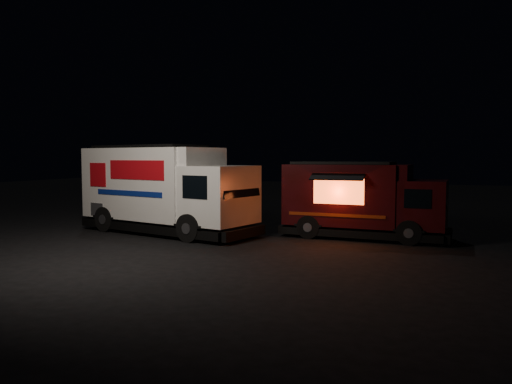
{
  "coord_description": "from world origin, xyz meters",
  "views": [
    {
      "loc": [
        6.28,
        -13.65,
        2.76
      ],
      "look_at": [
        0.2,
        2.0,
        1.58
      ],
      "focal_mm": 35.0,
      "sensor_mm": 36.0,
      "label": 1
    }
  ],
  "objects": [
    {
      "name": "ground",
      "position": [
        0.0,
        0.0,
        0.0
      ],
      "size": [
        80.0,
        80.0,
        0.0
      ],
      "primitive_type": "plane",
      "color": "black",
      "rests_on": "ground"
    },
    {
      "name": "white_truck",
      "position": [
        -3.26,
        2.02,
        1.6
      ],
      "size": [
        7.43,
        3.96,
        3.2
      ],
      "primitive_type": null,
      "rotation": [
        0.0,
        0.0,
        -0.23
      ],
      "color": "white",
      "rests_on": "ground"
    },
    {
      "name": "red_truck",
      "position": [
        3.59,
        3.49,
        1.3
      ],
      "size": [
        5.67,
        2.26,
        2.61
      ],
      "primitive_type": null,
      "rotation": [
        0.0,
        0.0,
        -0.04
      ],
      "color": "#35090E",
      "rests_on": "ground"
    }
  ]
}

